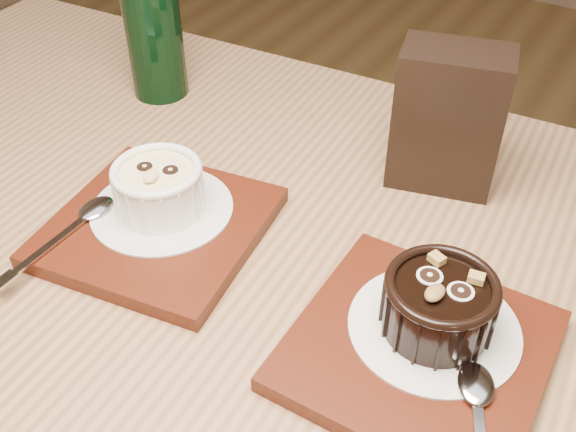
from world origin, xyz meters
name	(u,v)px	position (x,y,z in m)	size (l,w,h in m)	color
table	(231,367)	(0.22, -0.16, 0.66)	(1.24, 0.87, 0.75)	brown
tray_left	(158,227)	(0.12, -0.13, 0.76)	(0.18, 0.18, 0.01)	#4D1A0C
doily_left	(162,209)	(0.12, -0.11, 0.77)	(0.13, 0.13, 0.00)	silver
ramekin_white	(158,186)	(0.12, -0.11, 0.79)	(0.08, 0.08, 0.05)	white
spoon_left	(68,230)	(0.07, -0.18, 0.77)	(0.03, 0.13, 0.01)	#B8BAC1
tray_right	(418,350)	(0.38, -0.13, 0.76)	(0.18, 0.18, 0.01)	#4D1A0C
doily_right	(434,327)	(0.38, -0.11, 0.77)	(0.13, 0.13, 0.00)	silver
ramekin_dark	(439,303)	(0.38, -0.11, 0.79)	(0.08, 0.08, 0.05)	black
spoon_right	(480,428)	(0.44, -0.18, 0.77)	(0.03, 0.13, 0.01)	#B8BAC1
condiment_stand	(448,119)	(0.31, 0.08, 0.82)	(0.10, 0.06, 0.14)	black
green_bottle	(152,18)	(-0.04, 0.07, 0.84)	(0.06, 0.06, 0.24)	black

